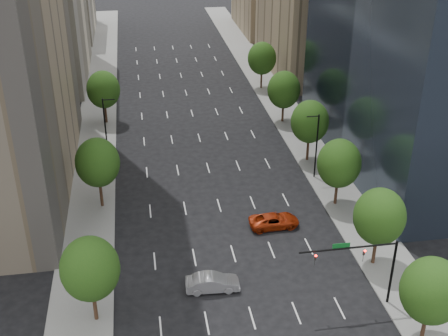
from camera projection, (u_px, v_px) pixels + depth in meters
sidewalk_left at (93, 176)px, 76.67m from camera, size 6.00×200.00×0.15m
sidewalk_right at (317, 159)px, 81.02m from camera, size 6.00×200.00×0.15m
tree_right_0 at (431, 291)px, 47.72m from camera, size 5.20×5.20×8.39m
tree_right_1 at (379, 217)px, 57.18m from camera, size 5.20×5.20×8.75m
tree_right_2 at (339, 163)px, 67.75m from camera, size 5.20×5.20×8.61m
tree_right_3 at (310, 122)px, 78.12m from camera, size 5.20×5.20×8.89m
tree_right_4 at (284, 90)px, 90.56m from camera, size 5.20×5.20×8.46m
tree_right_5 at (262, 58)px, 104.43m from camera, size 5.20×5.20×8.75m
tree_left_0 at (90, 269)px, 49.75m from camera, size 5.20×5.20×8.75m
tree_left_1 at (98, 163)px, 67.15m from camera, size 5.20×5.20×8.97m
tree_left_2 at (103, 90)px, 90.04m from camera, size 5.20×5.20×8.68m
streetlight_rn at (316, 145)px, 74.15m from camera, size 1.70×0.20×9.00m
streetlight_ln at (106, 127)px, 79.12m from camera, size 1.70×0.20×9.00m
traffic_signal at (368, 261)px, 51.71m from camera, size 9.12×0.40×7.38m
car_silver at (213, 283)px, 55.74m from camera, size 5.30×2.05×1.72m
car_red_far at (274, 221)px, 65.63m from camera, size 5.81×2.87×1.59m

